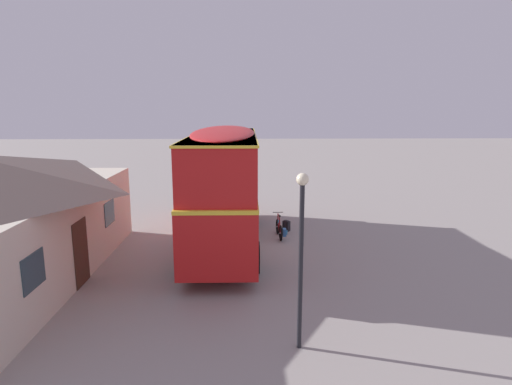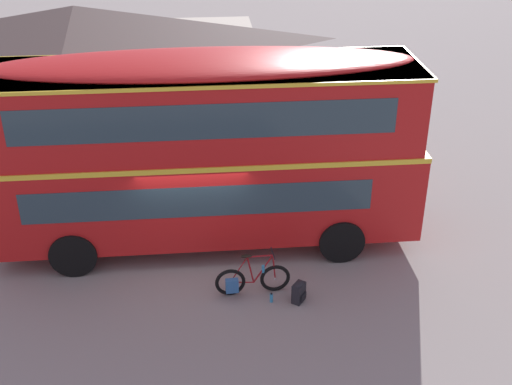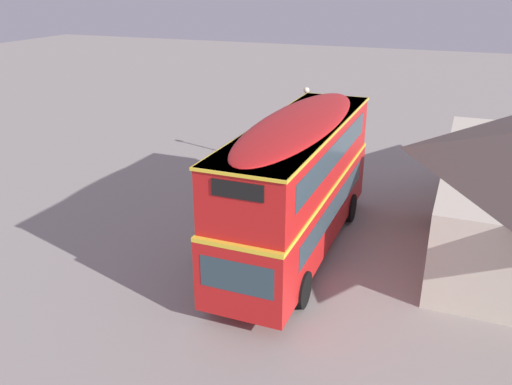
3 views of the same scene
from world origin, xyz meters
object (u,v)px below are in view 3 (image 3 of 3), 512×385
Objects in this scene: water_bottle_blue_sports at (211,251)px; street_lamp at (305,120)px; touring_bicycle at (225,240)px; double_decker_bus at (298,180)px; backpack_on_ground at (202,254)px.

water_bottle_blue_sports is 0.06× the size of street_lamp.
touring_bicycle is 8.96m from street_lamp.
double_decker_bus reaches higher than street_lamp.
double_decker_bus reaches higher than backpack_on_ground.
double_decker_bus reaches higher than water_bottle_blue_sports.
backpack_on_ground is at bearing -3.82° from street_lamp.
backpack_on_ground is 0.12× the size of street_lamp.
backpack_on_ground reaches higher than water_bottle_blue_sports.
double_decker_bus is at bearing 124.49° from backpack_on_ground.
double_decker_bus reaches higher than touring_bicycle.
double_decker_bus is 19.71× the size of backpack_on_ground.
touring_bicycle is (0.84, -2.33, -2.27)m from double_decker_bus.
backpack_on_ground is at bearing -4.26° from water_bottle_blue_sports.
street_lamp is (-8.67, 0.26, 2.25)m from touring_bicycle.
double_decker_bus is 43.93× the size of water_bottle_blue_sports.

